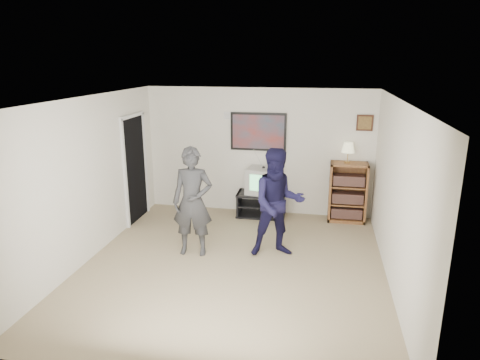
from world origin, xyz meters
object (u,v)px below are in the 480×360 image
(media_stand, at_px, (261,204))
(crt_television, at_px, (263,181))
(bookshelf, at_px, (348,192))
(person_short, at_px, (278,203))
(person_tall, at_px, (193,202))

(media_stand, relative_size, crt_television, 1.59)
(bookshelf, bearing_deg, person_short, -123.74)
(crt_television, xyz_separation_m, person_short, (0.46, -1.69, 0.14))
(crt_television, height_order, person_tall, person_tall)
(person_short, bearing_deg, person_tall, 172.57)
(crt_television, distance_m, bookshelf, 1.63)
(media_stand, distance_m, person_tall, 2.15)
(crt_television, xyz_separation_m, bookshelf, (1.62, 0.05, -0.16))
(media_stand, distance_m, crt_television, 0.49)
(media_stand, bearing_deg, person_short, -75.04)
(bookshelf, bearing_deg, media_stand, -178.27)
(media_stand, xyz_separation_m, person_tall, (-0.82, -1.89, 0.63))
(media_stand, relative_size, bookshelf, 0.84)
(crt_television, relative_size, bookshelf, 0.53)
(bookshelf, height_order, person_short, person_short)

